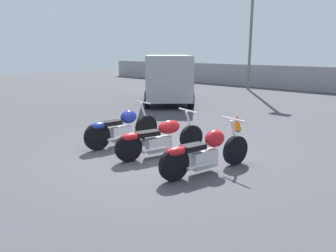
# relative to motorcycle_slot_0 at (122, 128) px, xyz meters

# --- Properties ---
(ground_plane) EXTENTS (60.00, 60.00, 0.00)m
(ground_plane) POSITION_rel_motorcycle_slot_0_xyz_m (1.35, -0.03, -0.43)
(ground_plane) COLOR #424247
(motorcycle_slot_0) EXTENTS (0.61, 2.06, 1.01)m
(motorcycle_slot_0) POSITION_rel_motorcycle_slot_0_xyz_m (0.00, 0.00, 0.00)
(motorcycle_slot_0) COLOR black
(motorcycle_slot_0) RESTS_ON ground_plane
(motorcycle_slot_1) EXTENTS (0.86, 2.13, 0.95)m
(motorcycle_slot_1) POSITION_rel_motorcycle_slot_0_xyz_m (1.28, 0.03, -0.03)
(motorcycle_slot_1) COLOR black
(motorcycle_slot_1) RESTS_ON ground_plane
(motorcycle_slot_2) EXTENTS (0.74, 2.08, 0.97)m
(motorcycle_slot_2) POSITION_rel_motorcycle_slot_0_xyz_m (2.62, -0.10, -0.02)
(motorcycle_slot_2) COLOR black
(motorcycle_slot_2) RESTS_ON ground_plane
(parked_van) EXTENTS (4.62, 4.59, 2.08)m
(parked_van) POSITION_rel_motorcycle_slot_0_xyz_m (-4.08, 5.87, 0.73)
(parked_van) COLOR #999EA8
(parked_van) RESTS_ON ground_plane
(traffic_cone_near) EXTENTS (0.28, 0.28, 0.44)m
(traffic_cone_near) POSITION_rel_motorcycle_slot_0_xyz_m (1.15, 3.33, -0.21)
(traffic_cone_near) COLOR orange
(traffic_cone_near) RESTS_ON ground_plane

